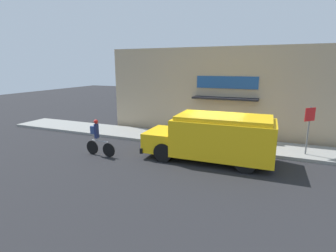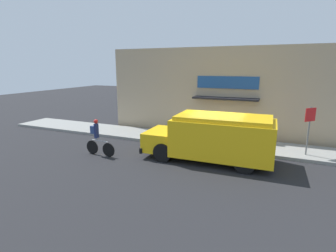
% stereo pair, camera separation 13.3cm
% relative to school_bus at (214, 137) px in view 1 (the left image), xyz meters
% --- Properties ---
extents(ground_plane, '(70.00, 70.00, 0.00)m').
position_rel_school_bus_xyz_m(ground_plane, '(-0.21, 1.33, -1.08)').
color(ground_plane, '#232326').
extents(sidewalk, '(28.00, 2.43, 0.15)m').
position_rel_school_bus_xyz_m(sidewalk, '(-0.21, 2.55, -1.00)').
color(sidewalk, gray).
rests_on(sidewalk, ground_plane).
extents(storefront, '(15.00, 0.95, 5.19)m').
position_rel_school_bus_xyz_m(storefront, '(-0.22, 4.15, 1.51)').
color(storefront, tan).
rests_on(storefront, ground_plane).
extents(school_bus, '(5.68, 2.71, 2.06)m').
position_rel_school_bus_xyz_m(school_bus, '(0.00, 0.00, 0.00)').
color(school_bus, yellow).
rests_on(school_bus, ground_plane).
extents(cyclist, '(1.62, 0.20, 1.72)m').
position_rel_school_bus_xyz_m(cyclist, '(-5.16, -1.41, -0.26)').
color(cyclist, black).
rests_on(cyclist, ground_plane).
extents(stop_sign_post, '(0.45, 0.45, 2.22)m').
position_rel_school_bus_xyz_m(stop_sign_post, '(3.81, 2.01, 0.56)').
color(stop_sign_post, slate).
rests_on(stop_sign_post, sidewalk).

